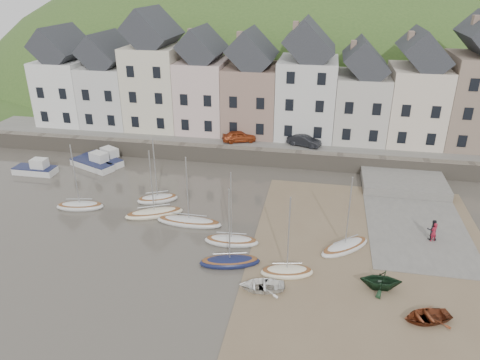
% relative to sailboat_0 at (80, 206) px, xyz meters
% --- Properties ---
extents(ground, '(160.00, 160.00, 0.00)m').
position_rel_sailboat_0_xyz_m(ground, '(14.24, -3.71, -0.26)').
color(ground, '#453F36').
rests_on(ground, ground).
extents(quay_land, '(90.00, 30.00, 1.50)m').
position_rel_sailboat_0_xyz_m(quay_land, '(14.24, 28.29, 0.49)').
color(quay_land, '#385722').
rests_on(quay_land, ground).
extents(quay_street, '(70.00, 7.00, 0.10)m').
position_rel_sailboat_0_xyz_m(quay_street, '(14.24, 16.79, 1.29)').
color(quay_street, slate).
rests_on(quay_street, quay_land).
extents(seawall, '(70.00, 1.20, 1.80)m').
position_rel_sailboat_0_xyz_m(seawall, '(14.24, 13.29, 0.64)').
color(seawall, slate).
rests_on(seawall, ground).
extents(beach, '(18.00, 26.00, 0.06)m').
position_rel_sailboat_0_xyz_m(beach, '(25.24, -3.71, -0.23)').
color(beach, '#766047').
rests_on(beach, ground).
extents(slipway, '(8.00, 18.00, 0.12)m').
position_rel_sailboat_0_xyz_m(slipway, '(29.24, 4.29, -0.20)').
color(slipway, slate).
rests_on(slipway, ground).
extents(hillside, '(134.40, 84.00, 84.00)m').
position_rel_sailboat_0_xyz_m(hillside, '(9.24, 56.29, -18.26)').
color(hillside, '#385722').
rests_on(hillside, ground).
extents(townhouse_terrace, '(61.05, 8.00, 13.93)m').
position_rel_sailboat_0_xyz_m(townhouse_terrace, '(16.00, 20.29, 7.06)').
color(townhouse_terrace, white).
rests_on(townhouse_terrace, quay_land).
extents(sailboat_0, '(4.46, 2.32, 6.32)m').
position_rel_sailboat_0_xyz_m(sailboat_0, '(0.00, 0.00, 0.00)').
color(sailboat_0, silver).
rests_on(sailboat_0, ground).
extents(sailboat_1, '(4.04, 2.97, 6.32)m').
position_rel_sailboat_0_xyz_m(sailboat_1, '(6.37, 2.65, 0.00)').
color(sailboat_1, silver).
rests_on(sailboat_1, ground).
extents(sailboat_2, '(5.20, 3.57, 6.32)m').
position_rel_sailboat_0_xyz_m(sailboat_2, '(7.05, -0.04, -0.00)').
color(sailboat_2, beige).
rests_on(sailboat_2, ground).
extents(sailboat_3, '(4.37, 1.78, 6.32)m').
position_rel_sailboat_0_xyz_m(sailboat_3, '(14.59, -3.17, -0.00)').
color(sailboat_3, silver).
rests_on(sailboat_3, ground).
extents(sailboat_4, '(5.70, 1.58, 6.32)m').
position_rel_sailboat_0_xyz_m(sailboat_4, '(10.47, -0.90, -0.01)').
color(sailboat_4, silver).
rests_on(sailboat_4, ground).
extents(sailboat_5, '(4.67, 2.58, 6.32)m').
position_rel_sailboat_0_xyz_m(sailboat_5, '(15.05, -5.93, -0.00)').
color(sailboat_5, '#141B41').
rests_on(sailboat_5, ground).
extents(sailboat_6, '(4.38, 4.18, 6.32)m').
position_rel_sailboat_0_xyz_m(sailboat_6, '(23.30, -2.41, -0.00)').
color(sailboat_6, silver).
rests_on(sailboat_6, ground).
extents(sailboat_7, '(3.96, 2.23, 6.32)m').
position_rel_sailboat_0_xyz_m(sailboat_7, '(19.23, -6.38, 0.00)').
color(sailboat_7, beige).
rests_on(sailboat_7, ground).
extents(motorboat_0, '(5.64, 3.74, 1.70)m').
position_rel_sailboat_0_xyz_m(motorboat_0, '(-3.24, 8.95, 0.32)').
color(motorboat_0, silver).
rests_on(motorboat_0, ground).
extents(motorboat_1, '(4.42, 1.75, 1.70)m').
position_rel_sailboat_0_xyz_m(motorboat_1, '(-8.44, 6.31, 0.32)').
color(motorboat_1, silver).
rests_on(motorboat_1, ground).
extents(motorboat_2, '(5.47, 4.01, 1.70)m').
position_rel_sailboat_0_xyz_m(motorboat_2, '(-2.71, 10.46, 0.32)').
color(motorboat_2, silver).
rests_on(motorboat_2, ground).
extents(rowboat_white, '(3.36, 2.64, 0.63)m').
position_rel_sailboat_0_xyz_m(rowboat_white, '(17.74, -8.38, 0.11)').
color(rowboat_white, white).
rests_on(rowboat_white, beach).
extents(rowboat_green, '(2.83, 2.47, 1.44)m').
position_rel_sailboat_0_xyz_m(rowboat_green, '(25.50, -6.84, 0.51)').
color(rowboat_green, black).
rests_on(rowboat_green, beach).
extents(rowboat_red, '(3.49, 2.99, 0.61)m').
position_rel_sailboat_0_xyz_m(rowboat_red, '(27.99, -9.47, 0.10)').
color(rowboat_red, brown).
rests_on(rowboat_red, beach).
extents(person_red, '(0.70, 0.65, 1.60)m').
position_rel_sailboat_0_xyz_m(person_red, '(30.09, -0.03, 0.65)').
color(person_red, maroon).
rests_on(person_red, slipway).
extents(person_dark, '(0.85, 0.67, 1.73)m').
position_rel_sailboat_0_xyz_m(person_dark, '(30.02, 0.21, 0.72)').
color(person_dark, black).
rests_on(person_dark, slipway).
extents(car_left, '(4.17, 2.78, 1.32)m').
position_rel_sailboat_0_xyz_m(car_left, '(11.57, 15.79, 1.99)').
color(car_left, '#993816').
rests_on(car_left, quay_street).
extents(car_right, '(4.02, 2.46, 1.25)m').
position_rel_sailboat_0_xyz_m(car_right, '(19.01, 15.79, 1.96)').
color(car_right, black).
rests_on(car_right, quay_street).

